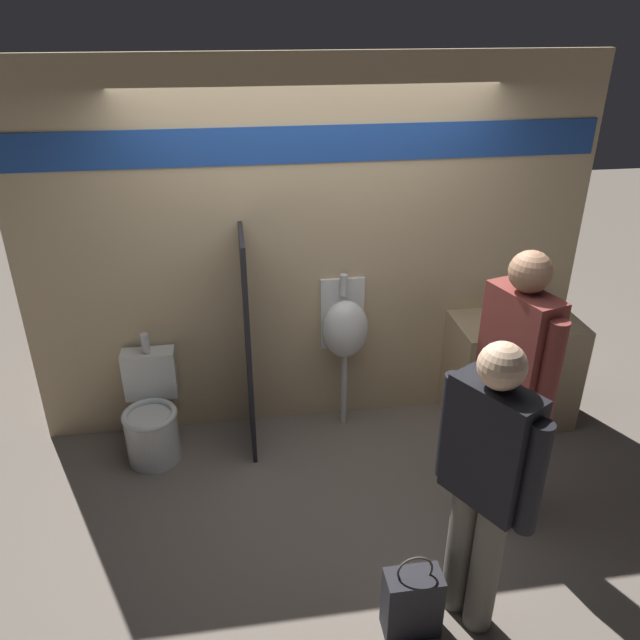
# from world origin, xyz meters

# --- Properties ---
(ground_plane) EXTENTS (16.00, 16.00, 0.00)m
(ground_plane) POSITION_xyz_m (0.00, 0.00, 0.00)
(ground_plane) COLOR #70665B
(display_wall) EXTENTS (4.05, 0.07, 2.70)m
(display_wall) POSITION_xyz_m (0.00, 0.60, 1.36)
(display_wall) COLOR tan
(display_wall) RESTS_ON ground_plane
(sink_counter) EXTENTS (0.93, 0.53, 0.86)m
(sink_counter) POSITION_xyz_m (1.51, 0.30, 0.43)
(sink_counter) COLOR tan
(sink_counter) RESTS_ON ground_plane
(sink_basin) EXTENTS (0.38, 0.38, 0.26)m
(sink_basin) POSITION_xyz_m (1.46, 0.36, 0.92)
(sink_basin) COLOR silver
(sink_basin) RESTS_ON sink_counter
(cell_phone) EXTENTS (0.07, 0.14, 0.01)m
(cell_phone) POSITION_xyz_m (1.23, 0.20, 0.86)
(cell_phone) COLOR #B7B7BC
(cell_phone) RESTS_ON sink_counter
(divider_near_counter) EXTENTS (0.03, 0.53, 1.64)m
(divider_near_counter) POSITION_xyz_m (-0.49, 0.30, 0.82)
(divider_near_counter) COLOR black
(divider_near_counter) RESTS_ON ground_plane
(urinal_near_counter) EXTENTS (0.34, 0.27, 1.22)m
(urinal_near_counter) POSITION_xyz_m (0.23, 0.45, 0.82)
(urinal_near_counter) COLOR silver
(urinal_near_counter) RESTS_ON ground_plane
(toilet) EXTENTS (0.39, 0.55, 0.88)m
(toilet) POSITION_xyz_m (-1.21, 0.28, 0.30)
(toilet) COLOR silver
(toilet) RESTS_ON ground_plane
(person_in_vest) EXTENTS (0.32, 0.60, 1.79)m
(person_in_vest) POSITION_xyz_m (1.02, -0.65, 0.99)
(person_in_vest) COLOR #666056
(person_in_vest) RESTS_ON ground_plane
(person_with_lanyard) EXTENTS (0.37, 0.52, 1.66)m
(person_with_lanyard) POSITION_xyz_m (0.56, -1.37, 0.92)
(person_with_lanyard) COLOR #666056
(person_with_lanyard) RESTS_ON ground_plane
(shopping_bag) EXTENTS (0.29, 0.16, 0.52)m
(shopping_bag) POSITION_xyz_m (0.24, -1.43, 0.20)
(shopping_bag) COLOR #232328
(shopping_bag) RESTS_ON ground_plane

